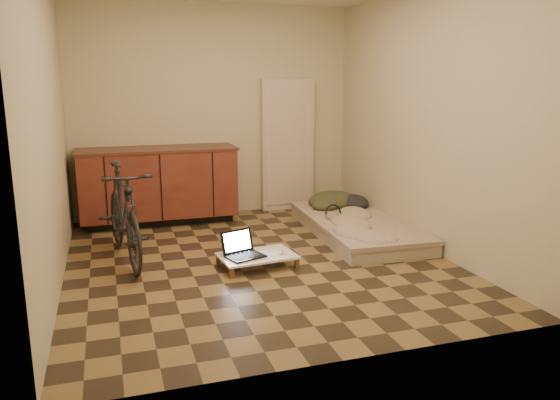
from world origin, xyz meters
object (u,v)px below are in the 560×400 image
object	(u,v)px
bicycle	(123,208)
laptop	(242,251)
lap_desk	(257,256)
futon	(357,226)

from	to	relation	value
bicycle	laptop	distance (m)	1.20
lap_desk	laptop	size ratio (longest dim) A/B	1.83
futon	lap_desk	world-z (taller)	futon
bicycle	lap_desk	distance (m)	1.34
futon	laptop	distance (m)	1.64
futon	lap_desk	bearing A→B (deg)	-149.72
bicycle	futon	distance (m)	2.54
bicycle	futon	world-z (taller)	bicycle
bicycle	lap_desk	xyz separation A→B (m)	(1.15, -0.56, -0.41)
lap_desk	laptop	bearing A→B (deg)	169.40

